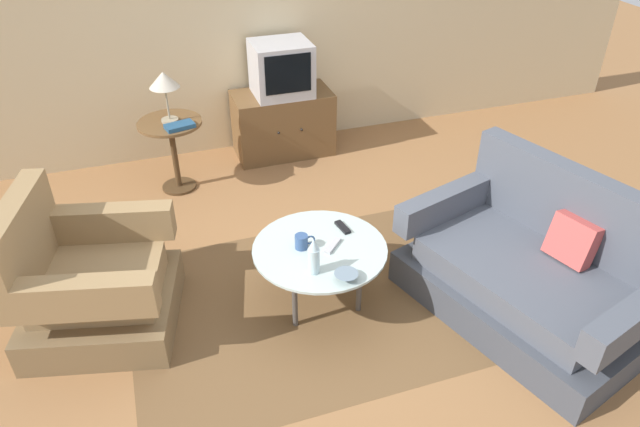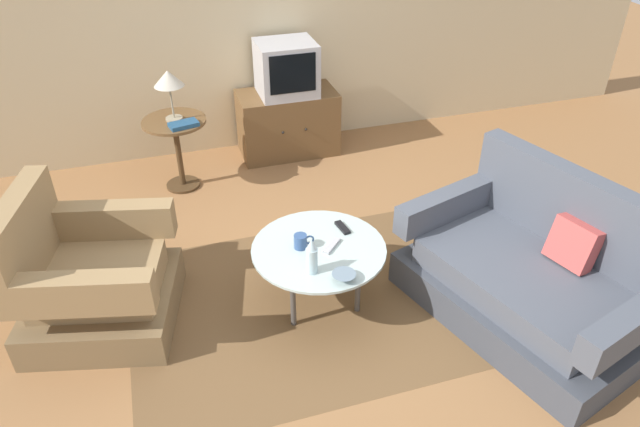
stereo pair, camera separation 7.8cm
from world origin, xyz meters
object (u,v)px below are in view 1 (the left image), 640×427
armchair (90,286)px  coffee_table (320,252)px  tv_remote_silver (333,246)px  bowl (346,276)px  television (281,69)px  tv_stand (283,123)px  couch (532,274)px  tv_remote_dark (343,227)px  table_lamp (164,82)px  vase (314,256)px  side_table (172,141)px  mug (302,242)px  book (180,126)px

armchair → coffee_table: size_ratio=1.23×
tv_remote_silver → bowl: bearing=39.0°
coffee_table → television: television is taller
tv_stand → tv_remote_silver: tv_stand is taller
armchair → couch: size_ratio=0.62×
television → tv_remote_silver: bearing=-97.3°
armchair → tv_remote_dark: size_ratio=6.88×
table_lamp → tv_remote_dark: size_ratio=2.75×
tv_stand → vase: bearing=-101.1°
coffee_table → television: (0.36, 2.18, 0.43)m
television → side_table: bearing=-162.2°
armchair → table_lamp: size_ratio=2.50×
tv_stand → television: bearing=-90.0°
table_lamp → mug: bearing=-71.5°
table_lamp → tv_remote_dark: table_lamp is taller
table_lamp → mug: 1.96m
coffee_table → television: size_ratio=1.66×
armchair → tv_stand: armchair is taller
vase → mug: (0.00, 0.25, -0.07)m
tv_remote_dark → tv_remote_silver: (-0.13, -0.17, 0.00)m
armchair → mug: bearing=93.9°
armchair → side_table: size_ratio=1.66×
couch → tv_stand: 2.85m
side_table → television: size_ratio=1.23×
armchair → mug: 1.36m
television → bowl: (-0.31, -2.52, -0.38)m
table_lamp → vase: size_ratio=1.75×
book → mug: bearing=-85.3°
television → tv_remote_silver: size_ratio=3.45×
coffee_table → television: bearing=80.6°
side_table → bowl: 2.31m
tv_remote_dark → armchair: bearing=77.4°
side_table → tv_remote_silver: 2.01m
side_table → book: size_ratio=2.50×
couch → bowl: couch is taller
side_table → vase: (0.61, -2.05, 0.11)m
table_lamp → mug: table_lamp is taller
coffee_table → tv_remote_silver: tv_remote_silver is taller
couch → tv_remote_silver: couch is taller
table_lamp → bowl: (0.76, -2.19, -0.51)m
vase → tv_remote_dark: 0.51m
tv_stand → tv_remote_silver: (-0.28, -2.21, 0.16)m
side_table → tv_remote_silver: side_table is taller
tv_remote_dark → book: 1.76m
armchair → couch: bearing=87.7°
television → book: (-1.01, -0.50, -0.20)m
mug → book: book is taller
armchair → television: 2.68m
tv_stand → tv_remote_dark: 2.05m
side_table → mug: 1.90m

